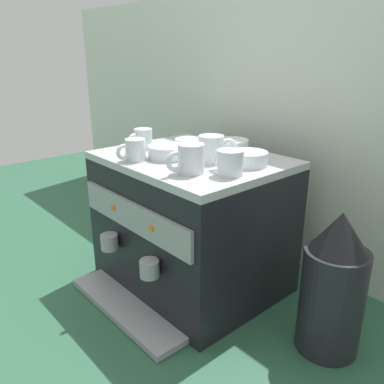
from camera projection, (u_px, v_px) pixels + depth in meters
ground_plane at (192, 279)px, 1.41m from camera, size 4.00×4.00×0.00m
tiled_backsplash_wall at (270, 128)px, 1.49m from camera, size 2.80×0.03×0.99m
espresso_machine at (191, 222)px, 1.33m from camera, size 0.58×0.56×0.45m
ceramic_cup_0 at (229, 162)px, 1.06m from camera, size 0.11×0.07×0.07m
ceramic_cup_1 at (190, 159)px, 1.08m from camera, size 0.07×0.12×0.08m
ceramic_cup_2 at (142, 139)px, 1.34m from camera, size 0.06×0.10×0.07m
ceramic_cup_3 at (213, 149)px, 1.19m from camera, size 0.08×0.11×0.08m
ceramic_cup_4 at (134, 150)px, 1.20m from camera, size 0.06×0.10×0.07m
ceramic_bowl_0 at (190, 143)px, 1.37m from camera, size 0.10×0.10×0.03m
ceramic_bowl_1 at (248, 159)px, 1.16m from camera, size 0.11×0.11×0.04m
ceramic_bowl_2 at (231, 146)px, 1.30m from camera, size 0.12×0.12×0.04m
ceramic_bowl_3 at (168, 152)px, 1.24m from camera, size 0.12×0.12×0.04m
coffee_grinder at (333, 287)px, 1.03m from camera, size 0.17×0.17×0.40m
milk_pitcher at (125, 222)px, 1.71m from camera, size 0.11×0.11×0.15m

